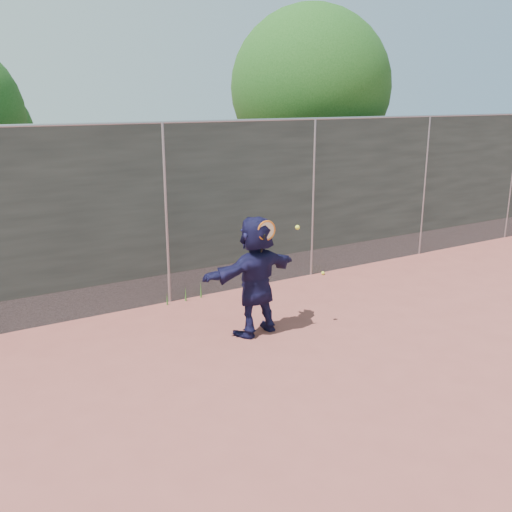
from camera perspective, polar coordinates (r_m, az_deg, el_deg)
ground at (r=7.09m, az=2.65°, el=-12.93°), size 80.00×80.00×0.00m
player at (r=8.27m, az=0.00°, el=-1.97°), size 1.71×0.78×1.77m
ball_ground at (r=11.33m, az=6.72°, el=-1.71°), size 0.07×0.07×0.07m
fence at (r=9.51m, az=-9.02°, el=4.49°), size 20.00×0.06×3.03m
swing_action at (r=7.98m, az=1.35°, el=2.46°), size 0.68×0.16×0.51m
tree_right at (r=13.63m, az=5.96°, el=15.98°), size 3.78×3.60×5.39m
weed_clump at (r=9.90m, az=-6.83°, el=-3.69°), size 0.68×0.07×0.30m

